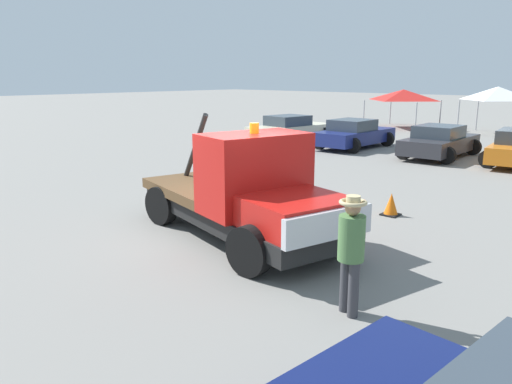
{
  "coord_description": "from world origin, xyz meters",
  "views": [
    {
      "loc": [
        7.08,
        -7.17,
        3.33
      ],
      "look_at": [
        0.5,
        0.0,
        1.05
      ],
      "focal_mm": 35.0,
      "sensor_mm": 36.0,
      "label": 1
    }
  ],
  "objects_px": {
    "person_near_truck": "(351,246)",
    "traffic_cone": "(391,205)",
    "parked_car_cream": "(290,129)",
    "parked_car_navy": "(354,134)",
    "parked_car_charcoal": "(439,142)",
    "canopy_tent_red": "(403,95)",
    "tow_truck": "(247,196)",
    "canopy_tent_white": "(498,93)"
  },
  "relations": [
    {
      "from": "tow_truck",
      "to": "traffic_cone",
      "type": "relative_size",
      "value": 10.67
    },
    {
      "from": "person_near_truck",
      "to": "traffic_cone",
      "type": "relative_size",
      "value": 3.17
    },
    {
      "from": "parked_car_navy",
      "to": "person_near_truck",
      "type": "bearing_deg",
      "value": -148.81
    },
    {
      "from": "tow_truck",
      "to": "canopy_tent_red",
      "type": "xyz_separation_m",
      "value": [
        -8.27,
        23.27,
        1.15
      ]
    },
    {
      "from": "parked_car_navy",
      "to": "canopy_tent_red",
      "type": "height_order",
      "value": "canopy_tent_red"
    },
    {
      "from": "parked_car_charcoal",
      "to": "traffic_cone",
      "type": "bearing_deg",
      "value": -165.35
    },
    {
      "from": "parked_car_charcoal",
      "to": "canopy_tent_red",
      "type": "distance_m",
      "value": 12.22
    },
    {
      "from": "tow_truck",
      "to": "canopy_tent_white",
      "type": "relative_size",
      "value": 1.88
    },
    {
      "from": "canopy_tent_red",
      "to": "canopy_tent_white",
      "type": "xyz_separation_m",
      "value": [
        5.64,
        0.21,
        0.22
      ]
    },
    {
      "from": "person_near_truck",
      "to": "canopy_tent_red",
      "type": "xyz_separation_m",
      "value": [
        -11.55,
        24.63,
        1.07
      ]
    },
    {
      "from": "parked_car_charcoal",
      "to": "parked_car_navy",
      "type": "bearing_deg",
      "value": 88.05
    },
    {
      "from": "parked_car_navy",
      "to": "canopy_tent_white",
      "type": "height_order",
      "value": "canopy_tent_white"
    },
    {
      "from": "parked_car_cream",
      "to": "parked_car_navy",
      "type": "relative_size",
      "value": 1.08
    },
    {
      "from": "parked_car_charcoal",
      "to": "canopy_tent_white",
      "type": "height_order",
      "value": "canopy_tent_white"
    },
    {
      "from": "tow_truck",
      "to": "traffic_cone",
      "type": "distance_m",
      "value": 4.03
    },
    {
      "from": "tow_truck",
      "to": "canopy_tent_red",
      "type": "distance_m",
      "value": 24.73
    },
    {
      "from": "parked_car_navy",
      "to": "canopy_tent_red",
      "type": "bearing_deg",
      "value": 14.28
    },
    {
      "from": "parked_car_charcoal",
      "to": "traffic_cone",
      "type": "xyz_separation_m",
      "value": [
        2.79,
        -9.41,
        -0.39
      ]
    },
    {
      "from": "canopy_tent_white",
      "to": "traffic_cone",
      "type": "distance_m",
      "value": 20.2
    },
    {
      "from": "parked_car_cream",
      "to": "parked_car_charcoal",
      "type": "distance_m",
      "value": 7.76
    },
    {
      "from": "parked_car_charcoal",
      "to": "traffic_cone",
      "type": "distance_m",
      "value": 9.83
    },
    {
      "from": "parked_car_charcoal",
      "to": "canopy_tent_red",
      "type": "relative_size",
      "value": 1.25
    },
    {
      "from": "parked_car_cream",
      "to": "traffic_cone",
      "type": "distance_m",
      "value": 14.02
    },
    {
      "from": "tow_truck",
      "to": "person_near_truck",
      "type": "xyz_separation_m",
      "value": [
        3.28,
        -1.36,
        0.08
      ]
    },
    {
      "from": "parked_car_navy",
      "to": "traffic_cone",
      "type": "relative_size",
      "value": 8.21
    },
    {
      "from": "parked_car_navy",
      "to": "canopy_tent_red",
      "type": "xyz_separation_m",
      "value": [
        -2.63,
        10.09,
        1.45
      ]
    },
    {
      "from": "canopy_tent_white",
      "to": "traffic_cone",
      "type": "xyz_separation_m",
      "value": [
        3.88,
        -19.72,
        -2.07
      ]
    },
    {
      "from": "parked_car_charcoal",
      "to": "canopy_tent_red",
      "type": "xyz_separation_m",
      "value": [
        -6.72,
        10.09,
        1.45
      ]
    },
    {
      "from": "parked_car_navy",
      "to": "parked_car_charcoal",
      "type": "xyz_separation_m",
      "value": [
        4.1,
        -0.01,
        -0.0
      ]
    },
    {
      "from": "parked_car_cream",
      "to": "canopy_tent_white",
      "type": "xyz_separation_m",
      "value": [
        6.67,
        10.49,
        1.67
      ]
    },
    {
      "from": "parked_car_cream",
      "to": "traffic_cone",
      "type": "xyz_separation_m",
      "value": [
        10.54,
        -9.23,
        -0.39
      ]
    },
    {
      "from": "canopy_tent_red",
      "to": "traffic_cone",
      "type": "distance_m",
      "value": 21.78
    },
    {
      "from": "parked_car_cream",
      "to": "traffic_cone",
      "type": "relative_size",
      "value": 8.87
    },
    {
      "from": "person_near_truck",
      "to": "parked_car_navy",
      "type": "height_order",
      "value": "person_near_truck"
    },
    {
      "from": "parked_car_cream",
      "to": "canopy_tent_white",
      "type": "distance_m",
      "value": 12.54
    },
    {
      "from": "parked_car_navy",
      "to": "canopy_tent_red",
      "type": "relative_size",
      "value": 1.25
    },
    {
      "from": "person_near_truck",
      "to": "canopy_tent_white",
      "type": "relative_size",
      "value": 0.56
    },
    {
      "from": "canopy_tent_red",
      "to": "parked_car_cream",
      "type": "bearing_deg",
      "value": -95.74
    },
    {
      "from": "tow_truck",
      "to": "parked_car_charcoal",
      "type": "height_order",
      "value": "tow_truck"
    },
    {
      "from": "canopy_tent_white",
      "to": "parked_car_cream",
      "type": "bearing_deg",
      "value": -122.45
    },
    {
      "from": "tow_truck",
      "to": "canopy_tent_red",
      "type": "height_order",
      "value": "tow_truck"
    },
    {
      "from": "person_near_truck",
      "to": "canopy_tent_white",
      "type": "height_order",
      "value": "canopy_tent_white"
    }
  ]
}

